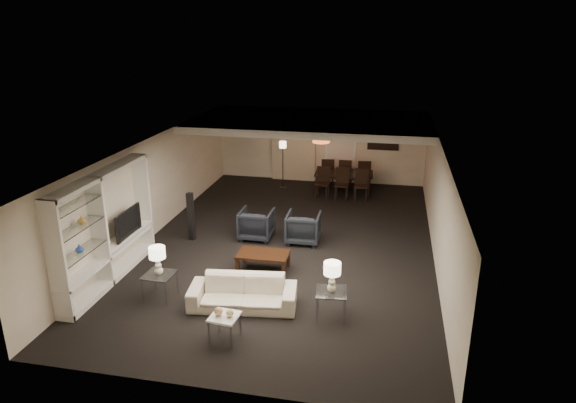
% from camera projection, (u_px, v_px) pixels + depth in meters
% --- Properties ---
extents(floor, '(11.00, 11.00, 0.00)m').
position_uv_depth(floor, '(288.00, 243.00, 12.75)').
color(floor, black).
rests_on(floor, ground).
extents(ceiling, '(7.00, 11.00, 0.02)m').
position_uv_depth(ceiling, '(288.00, 145.00, 11.92)').
color(ceiling, silver).
rests_on(ceiling, ground).
extents(wall_back, '(7.00, 0.02, 2.50)m').
position_uv_depth(wall_back, '(320.00, 145.00, 17.43)').
color(wall_back, beige).
rests_on(wall_back, ground).
extents(wall_front, '(7.00, 0.02, 2.50)m').
position_uv_depth(wall_front, '(211.00, 317.00, 7.25)').
color(wall_front, beige).
rests_on(wall_front, ground).
extents(wall_left, '(0.02, 11.00, 2.50)m').
position_uv_depth(wall_left, '(153.00, 187.00, 12.99)').
color(wall_left, beige).
rests_on(wall_left, ground).
extents(wall_right, '(0.02, 11.00, 2.50)m').
position_uv_depth(wall_right, '(438.00, 205.00, 11.68)').
color(wall_right, beige).
rests_on(wall_right, ground).
extents(ceiling_soffit, '(7.00, 4.00, 0.20)m').
position_uv_depth(ceiling_soffit, '(311.00, 122.00, 15.20)').
color(ceiling_soffit, silver).
rests_on(ceiling_soffit, ceiling).
extents(curtains, '(1.50, 0.12, 2.40)m').
position_uv_depth(curtains, '(294.00, 146.00, 17.54)').
color(curtains, beige).
rests_on(curtains, wall_back).
extents(door, '(0.90, 0.05, 2.10)m').
position_uv_depth(door, '(340.00, 152.00, 17.33)').
color(door, silver).
rests_on(door, wall_back).
extents(painting, '(0.95, 0.04, 0.65)m').
position_uv_depth(painting, '(383.00, 139.00, 16.89)').
color(painting, '#142D38').
rests_on(painting, wall_back).
extents(media_unit, '(0.38, 3.40, 2.35)m').
position_uv_depth(media_unit, '(106.00, 228.00, 10.58)').
color(media_unit, white).
rests_on(media_unit, wall_left).
extents(pendant_light, '(0.52, 0.52, 0.24)m').
position_uv_depth(pendant_light, '(321.00, 138.00, 15.30)').
color(pendant_light, '#D8591E').
rests_on(pendant_light, ceiling_soffit).
extents(sofa, '(2.12, 1.04, 0.60)m').
position_uv_depth(sofa, '(243.00, 293.00, 9.80)').
color(sofa, beige).
rests_on(sofa, floor).
extents(coffee_table, '(1.13, 0.66, 0.40)m').
position_uv_depth(coffee_table, '(263.00, 261.00, 11.31)').
color(coffee_table, black).
rests_on(coffee_table, floor).
extents(armchair_left, '(0.81, 0.83, 0.76)m').
position_uv_depth(armchair_left, '(257.00, 224.00, 12.94)').
color(armchair_left, black).
rests_on(armchair_left, floor).
extents(armchair_right, '(0.83, 0.85, 0.76)m').
position_uv_depth(armchair_right, '(303.00, 228.00, 12.72)').
color(armchair_right, black).
rests_on(armchair_right, floor).
extents(side_table_left, '(0.59, 0.59, 0.52)m').
position_uv_depth(side_table_left, '(160.00, 286.00, 10.13)').
color(side_table_left, silver).
rests_on(side_table_left, floor).
extents(side_table_right, '(0.61, 0.61, 0.52)m').
position_uv_depth(side_table_right, '(331.00, 304.00, 9.49)').
color(side_table_right, white).
rests_on(side_table_right, floor).
extents(table_lamp_left, '(0.36, 0.36, 0.58)m').
position_uv_depth(table_lamp_left, '(158.00, 261.00, 9.95)').
color(table_lamp_left, beige).
rests_on(table_lamp_left, side_table_left).
extents(table_lamp_right, '(0.33, 0.33, 0.58)m').
position_uv_depth(table_lamp_right, '(332.00, 277.00, 9.31)').
color(table_lamp_right, beige).
rests_on(table_lamp_right, side_table_right).
extents(marble_table, '(0.51, 0.51, 0.47)m').
position_uv_depth(marble_table, '(225.00, 327.00, 8.81)').
color(marble_table, white).
rests_on(marble_table, floor).
extents(gold_gourd_a, '(0.15, 0.15, 0.15)m').
position_uv_depth(gold_gourd_a, '(219.00, 311.00, 8.72)').
color(gold_gourd_a, '#DCAD74').
rests_on(gold_gourd_a, marble_table).
extents(gold_gourd_b, '(0.13, 0.13, 0.13)m').
position_uv_depth(gold_gourd_b, '(230.00, 313.00, 8.69)').
color(gold_gourd_b, '#F0CB7F').
rests_on(gold_gourd_b, marble_table).
extents(television, '(1.04, 0.14, 0.60)m').
position_uv_depth(television, '(124.00, 222.00, 11.22)').
color(television, black).
rests_on(television, media_unit).
extents(vase_blue, '(0.16, 0.16, 0.17)m').
position_uv_depth(vase_blue, '(79.00, 249.00, 9.70)').
color(vase_blue, '#2649A8').
rests_on(vase_blue, media_unit).
extents(vase_amber, '(0.17, 0.17, 0.17)m').
position_uv_depth(vase_amber, '(82.00, 220.00, 9.72)').
color(vase_amber, gold).
rests_on(vase_amber, media_unit).
extents(floor_speaker, '(0.16, 0.16, 1.23)m').
position_uv_depth(floor_speaker, '(191.00, 217.00, 12.78)').
color(floor_speaker, black).
rests_on(floor_speaker, floor).
extents(dining_table, '(1.86, 1.08, 0.64)m').
position_uv_depth(dining_table, '(343.00, 183.00, 16.47)').
color(dining_table, black).
rests_on(dining_table, floor).
extents(chair_nl, '(0.48, 0.48, 0.95)m').
position_uv_depth(chair_nl, '(322.00, 183.00, 15.93)').
color(chair_nl, black).
rests_on(chair_nl, floor).
extents(chair_nm, '(0.45, 0.45, 0.95)m').
position_uv_depth(chair_nm, '(342.00, 184.00, 15.82)').
color(chair_nm, black).
rests_on(chair_nm, floor).
extents(chair_nr, '(0.45, 0.45, 0.95)m').
position_uv_depth(chair_nr, '(361.00, 185.00, 15.71)').
color(chair_nr, black).
rests_on(chair_nr, floor).
extents(chair_fl, '(0.50, 0.50, 0.95)m').
position_uv_depth(chair_fl, '(328.00, 172.00, 17.13)').
color(chair_fl, black).
rests_on(chair_fl, floor).
extents(chair_fm, '(0.46, 0.46, 0.95)m').
position_uv_depth(chair_fm, '(346.00, 173.00, 17.02)').
color(chair_fm, black).
rests_on(chair_fm, floor).
extents(chair_fr, '(0.49, 0.49, 0.95)m').
position_uv_depth(chair_fr, '(364.00, 174.00, 16.91)').
color(chair_fr, black).
rests_on(chair_fr, floor).
extents(floor_lamp, '(0.29, 0.29, 1.57)m').
position_uv_depth(floor_lamp, '(283.00, 165.00, 16.75)').
color(floor_lamp, black).
rests_on(floor_lamp, floor).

